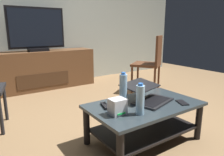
{
  "coord_description": "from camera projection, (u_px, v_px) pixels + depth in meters",
  "views": [
    {
      "loc": [
        -1.22,
        -1.61,
        1.05
      ],
      "look_at": [
        0.02,
        0.23,
        0.53
      ],
      "focal_mm": 33.35,
      "sensor_mm": 36.0,
      "label": 1
    }
  ],
  "objects": [
    {
      "name": "router_box",
      "position": [
        117.0,
        107.0,
        1.67
      ],
      "size": [
        0.13,
        0.11,
        0.13
      ],
      "color": "silver",
      "rests_on": "coffee_table"
    },
    {
      "name": "media_cabinet",
      "position": [
        40.0,
        70.0,
        3.72
      ],
      "size": [
        1.95,
        0.47,
        0.68
      ],
      "color": "brown",
      "rests_on": "ground"
    },
    {
      "name": "water_bottle_far",
      "position": [
        123.0,
        89.0,
        1.89
      ],
      "size": [
        0.07,
        0.07,
        0.3
      ],
      "color": "#99C6E5",
      "rests_on": "coffee_table"
    },
    {
      "name": "water_bottle_near",
      "position": [
        140.0,
        100.0,
        1.66
      ],
      "size": [
        0.07,
        0.07,
        0.26
      ],
      "color": "#99C6E5",
      "rests_on": "coffee_table"
    },
    {
      "name": "dining_chair",
      "position": [
        151.0,
        61.0,
        3.48
      ],
      "size": [
        0.61,
        0.61,
        0.95
      ],
      "color": "#59331E",
      "rests_on": "ground"
    },
    {
      "name": "ground_plane",
      "position": [
        123.0,
        131.0,
        2.21
      ],
      "size": [
        7.68,
        7.68,
        0.0
      ],
      "primitive_type": "plane",
      "color": "olive"
    },
    {
      "name": "back_wall",
      "position": [
        44.0,
        10.0,
        3.87
      ],
      "size": [
        6.4,
        0.12,
        2.8
      ],
      "primitive_type": "cube",
      "color": "#A8B2A8",
      "rests_on": "ground"
    },
    {
      "name": "television",
      "position": [
        37.0,
        30.0,
        3.54
      ],
      "size": [
        0.94,
        0.2,
        0.74
      ],
      "color": "black",
      "rests_on": "media_cabinet"
    },
    {
      "name": "laptop",
      "position": [
        148.0,
        95.0,
        1.98
      ],
      "size": [
        0.47,
        0.48,
        0.17
      ],
      "color": "black",
      "rests_on": "coffee_table"
    },
    {
      "name": "cell_phone",
      "position": [
        182.0,
        103.0,
        1.94
      ],
      "size": [
        0.12,
        0.16,
        0.01
      ],
      "primitive_type": "cube",
      "rotation": [
        0.0,
        0.0,
        -0.44
      ],
      "color": "black",
      "rests_on": "coffee_table"
    },
    {
      "name": "tv_remote",
      "position": [
        105.0,
        106.0,
        1.84
      ],
      "size": [
        0.08,
        0.17,
        0.02
      ],
      "primitive_type": "cube",
      "rotation": [
        0.0,
        0.0,
        -0.27
      ],
      "color": "black",
      "rests_on": "coffee_table"
    },
    {
      "name": "coffee_table",
      "position": [
        144.0,
        116.0,
        1.95
      ],
      "size": [
        1.04,
        0.62,
        0.38
      ],
      "color": "#2D383D",
      "rests_on": "ground"
    }
  ]
}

